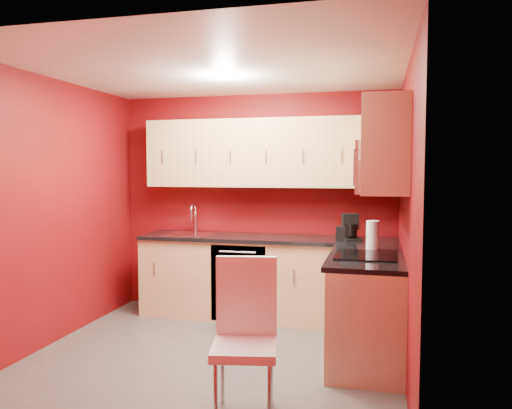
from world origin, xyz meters
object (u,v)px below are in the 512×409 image
at_px(napkin_holder, 342,233).
at_px(paper_towel, 373,236).
at_px(coffee_maker, 352,227).
at_px(dining_chair, 245,339).
at_px(microwave, 381,168).
at_px(sink, 190,231).

bearing_deg(napkin_holder, paper_towel, -62.16).
bearing_deg(napkin_holder, coffee_maker, -5.93).
bearing_deg(coffee_maker, dining_chair, -124.04).
bearing_deg(coffee_maker, microwave, -91.53).
distance_m(napkin_holder, dining_chair, 2.21).
bearing_deg(paper_towel, microwave, -79.50).
relative_size(coffee_maker, napkin_holder, 1.95).
xyz_separation_m(microwave, sink, (-2.09, 1.00, -0.72)).
height_order(napkin_holder, paper_towel, paper_towel).
bearing_deg(sink, napkin_holder, -2.80).
bearing_deg(napkin_holder, sink, 177.20).
xyz_separation_m(coffee_maker, paper_towel, (0.22, -0.59, -0.00)).
xyz_separation_m(sink, dining_chair, (1.24, -2.19, -0.42)).
relative_size(sink, napkin_holder, 3.68).
height_order(coffee_maker, dining_chair, coffee_maker).
distance_m(sink, dining_chair, 2.55).
relative_size(sink, dining_chair, 0.50).
distance_m(microwave, sink, 2.43).
xyz_separation_m(microwave, coffee_maker, (-0.28, 0.91, -0.61)).
xyz_separation_m(coffee_maker, dining_chair, (-0.58, -2.09, -0.53)).
bearing_deg(dining_chair, napkin_holder, 66.31).
height_order(sink, coffee_maker, sink).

